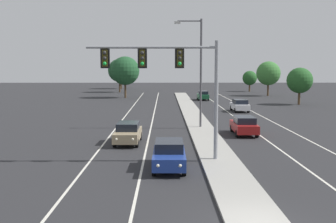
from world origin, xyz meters
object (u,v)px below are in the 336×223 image
object	(u,v)px
tree_far_left_a	(121,70)
car_oncoming_blue	(169,154)
tree_far_right_b	(300,80)
tree_far_left_c	(125,71)
overhead_signal_mast	(171,72)
car_receding_white	(240,105)
car_receding_red	(244,125)
tree_far_right_c	(268,73)
car_oncoming_tan	(128,133)
street_lamp_median	(199,67)
tree_far_right_a	(250,78)
car_receding_green	(203,95)
tree_far_left_b	(120,70)

from	to	relation	value
tree_far_left_a	car_oncoming_blue	bearing A→B (deg)	-82.10
tree_far_right_b	tree_far_left_c	size ratio (longest dim) A/B	0.74
overhead_signal_mast	car_receding_white	distance (m)	29.35
car_receding_red	tree_far_left_a	world-z (taller)	tree_far_left_a
overhead_signal_mast	tree_far_left_c	size ratio (longest dim) A/B	1.04
car_oncoming_blue	tree_far_right_c	bearing A→B (deg)	70.49
car_oncoming_tan	car_receding_red	size ratio (longest dim) A/B	1.00
street_lamp_median	car_oncoming_blue	distance (m)	16.15
tree_far_right_a	tree_far_right_c	bearing A→B (deg)	-86.79
car_receding_green	tree_far_right_c	xyz separation A→B (m)	(13.75, 9.79, 3.61)
car_receding_white	tree_far_right_a	size ratio (longest dim) A/B	0.94
car_receding_white	car_receding_green	bearing A→B (deg)	99.72
car_oncoming_tan	car_receding_green	xyz separation A→B (m)	(9.43, 39.46, 0.00)
car_receding_green	car_oncoming_tan	bearing A→B (deg)	-103.43
car_oncoming_tan	car_receding_green	size ratio (longest dim) A/B	1.00
car_receding_green	tree_far_right_a	world-z (taller)	tree_far_right_a
car_oncoming_tan	car_receding_red	world-z (taller)	same
car_receding_red	tree_far_right_c	bearing A→B (deg)	73.31
street_lamp_median	tree_far_left_c	xyz separation A→B (m)	(-10.40, 37.19, -0.81)
tree_far_right_a	tree_far_left_b	world-z (taller)	tree_far_left_b
tree_far_right_a	car_oncoming_tan	bearing A→B (deg)	-109.60
tree_far_left_c	tree_far_right_a	bearing A→B (deg)	34.24
tree_far_left_a	tree_far_right_c	bearing A→B (deg)	-39.15
car_oncoming_blue	tree_far_left_c	bearing A→B (deg)	98.15
car_oncoming_tan	tree_far_left_b	bearing A→B (deg)	96.81
car_receding_white	car_oncoming_blue	bearing A→B (deg)	-107.95
overhead_signal_mast	tree_far_left_c	distance (m)	51.09
street_lamp_median	tree_far_right_a	bearing A→B (deg)	73.47
car_receding_green	tree_far_left_a	bearing A→B (deg)	116.69
tree_far_left_c	car_receding_white	bearing A→B (deg)	-53.70
overhead_signal_mast	car_oncoming_tan	distance (m)	8.13
car_oncoming_blue	tree_far_left_c	distance (m)	52.98
car_receding_green	tree_far_right_b	size ratio (longest dim) A/B	0.80
street_lamp_median	tree_far_left_a	bearing A→B (deg)	102.02
car_oncoming_blue	tree_far_left_c	size ratio (longest dim) A/B	0.59
car_receding_white	street_lamp_median	bearing A→B (deg)	-114.89
overhead_signal_mast	street_lamp_median	world-z (taller)	street_lamp_median
tree_far_right_c	tree_far_left_a	xyz separation A→B (m)	(-31.61, 25.73, 0.47)
tree_far_right_a	car_receding_white	bearing A→B (deg)	-103.49
tree_far_left_c	tree_far_left_a	bearing A→B (deg)	97.45
tree_far_right_a	tree_far_right_b	xyz separation A→B (m)	(0.87, -31.96, 0.57)
car_oncoming_blue	tree_far_left_a	xyz separation A→B (m)	(-11.46, 82.61, 4.07)
tree_far_right_a	car_receding_red	bearing A→B (deg)	-102.26
street_lamp_median	car_oncoming_tan	bearing A→B (deg)	-128.51
tree_far_left_b	tree_far_right_c	bearing A→B (deg)	-20.44
car_receding_white	tree_far_right_c	world-z (taller)	tree_far_right_c
tree_far_right_c	tree_far_left_c	distance (m)	28.03
car_receding_green	tree_far_left_c	world-z (taller)	tree_far_left_c
tree_far_left_b	tree_far_right_c	distance (m)	32.47
overhead_signal_mast	tree_far_right_c	world-z (taller)	overhead_signal_mast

